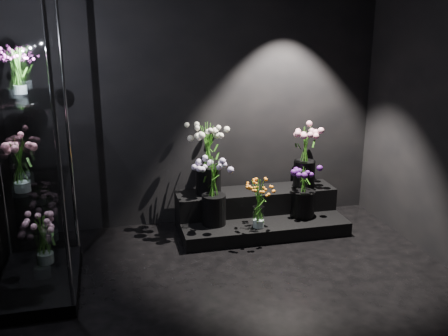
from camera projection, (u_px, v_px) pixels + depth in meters
name	position (u px, v px, depth m)	size (l,w,h in m)	color
floor	(250.00, 314.00, 3.91)	(4.00, 4.00, 0.00)	black
wall_back	(200.00, 99.00, 5.37)	(4.00, 4.00, 0.00)	black
wall_front	(427.00, 278.00, 1.64)	(4.00, 4.00, 0.00)	black
display_riser	(258.00, 213.00, 5.52)	(1.78, 0.79, 0.40)	black
display_case	(24.00, 153.00, 3.95)	(0.66, 1.09, 2.40)	black
bouquet_orange_bells	(259.00, 203.00, 5.10)	(0.30, 0.30, 0.50)	white
bouquet_lilac	(214.00, 186.00, 5.14)	(0.39, 0.39, 0.73)	black
bouquet_purple	(303.00, 189.00, 5.38)	(0.35, 0.35, 0.59)	black
bouquet_cream_roses	(208.00, 155.00, 5.34)	(0.51, 0.51, 0.77)	black
bouquet_pink_roses	(305.00, 151.00, 5.55)	(0.47, 0.47, 0.71)	black
bouquet_case_pink	(20.00, 164.00, 3.81)	(0.33, 0.33, 0.41)	white
bouquet_case_magenta	(18.00, 70.00, 3.94)	(0.26, 0.26, 0.37)	white
bouquet_case_base_pink	(44.00, 238.00, 4.43)	(0.40, 0.40, 0.46)	white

